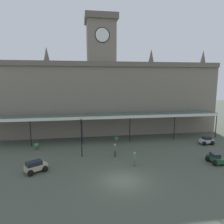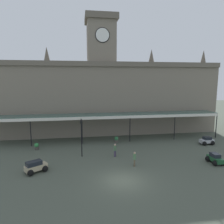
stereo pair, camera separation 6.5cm
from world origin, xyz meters
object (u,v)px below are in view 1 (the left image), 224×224
(car_silver_sedan, at_px, (207,141))
(pedestrian_near_entrance, at_px, (135,158))
(victorian_lamppost, at_px, (81,133))
(planter_forecourt_centre, at_px, (116,140))
(car_green_sedan, at_px, (215,159))
(pedestrian_crossing_forecourt, at_px, (115,150))
(planter_near_kerb, at_px, (36,146))
(car_beige_estate, at_px, (36,167))

(car_silver_sedan, height_order, pedestrian_near_entrance, pedestrian_near_entrance)
(car_silver_sedan, relative_size, pedestrian_near_entrance, 1.23)
(victorian_lamppost, distance_m, planter_forecourt_centre, 7.80)
(planter_forecourt_centre, bearing_deg, car_green_sedan, -44.06)
(pedestrian_crossing_forecourt, xyz_separation_m, planter_near_kerb, (-10.35, 4.29, -0.42))
(car_green_sedan, height_order, car_beige_estate, car_beige_estate)
(car_green_sedan, bearing_deg, planter_forecourt_centre, 135.94)
(pedestrian_crossing_forecourt, bearing_deg, pedestrian_near_entrance, -62.32)
(car_green_sedan, xyz_separation_m, car_beige_estate, (-20.19, 0.72, 0.06))
(car_beige_estate, relative_size, pedestrian_near_entrance, 1.46)
(pedestrian_crossing_forecourt, height_order, planter_forecourt_centre, pedestrian_crossing_forecourt)
(car_silver_sedan, distance_m, pedestrian_near_entrance, 14.16)
(car_green_sedan, xyz_separation_m, car_silver_sedan, (3.30, 6.68, 0.00))
(pedestrian_crossing_forecourt, distance_m, planter_near_kerb, 11.21)
(pedestrian_crossing_forecourt, relative_size, planter_forecourt_centre, 1.74)
(car_silver_sedan, relative_size, planter_forecourt_centre, 2.15)
(pedestrian_crossing_forecourt, distance_m, planter_forecourt_centre, 5.94)
(car_silver_sedan, height_order, victorian_lamppost, victorian_lamppost)
(pedestrian_crossing_forecourt, relative_size, pedestrian_near_entrance, 1.00)
(car_green_sedan, xyz_separation_m, pedestrian_crossing_forecourt, (-11.18, 3.86, 0.41))
(car_silver_sedan, height_order, pedestrian_crossing_forecourt, pedestrian_crossing_forecourt)
(car_silver_sedan, xyz_separation_m, victorian_lamppost, (-18.62, -2.11, 2.52))
(car_green_sedan, xyz_separation_m, victorian_lamppost, (-15.32, 4.57, 2.52))
(victorian_lamppost, bearing_deg, planter_near_kerb, 150.02)
(pedestrian_near_entrance, xyz_separation_m, planter_forecourt_centre, (-0.49, 9.01, -0.42))
(car_green_sedan, relative_size, planter_near_kerb, 2.14)
(car_silver_sedan, xyz_separation_m, pedestrian_near_entrance, (-12.80, -6.03, 0.41))
(victorian_lamppost, relative_size, planter_near_kerb, 5.06)
(victorian_lamppost, height_order, planter_forecourt_centre, victorian_lamppost)
(car_beige_estate, xyz_separation_m, planter_forecourt_centre, (10.20, 8.95, -0.07))
(car_silver_sedan, relative_size, car_beige_estate, 0.85)
(car_silver_sedan, distance_m, planter_near_kerb, 24.88)
(pedestrian_near_entrance, relative_size, planter_forecourt_centre, 1.74)
(car_beige_estate, relative_size, planter_near_kerb, 2.53)
(car_green_sedan, xyz_separation_m, planter_forecourt_centre, (-9.99, 9.67, -0.01))
(car_green_sedan, bearing_deg, pedestrian_near_entrance, 176.07)
(planter_near_kerb, bearing_deg, pedestrian_near_entrance, -31.93)
(car_beige_estate, xyz_separation_m, pedestrian_crossing_forecourt, (9.00, 3.14, 0.34))
(car_beige_estate, bearing_deg, pedestrian_near_entrance, -0.35)
(car_green_sedan, distance_m, pedestrian_crossing_forecourt, 11.84)
(victorian_lamppost, bearing_deg, planter_forecourt_centre, 43.72)
(planter_near_kerb, bearing_deg, planter_forecourt_centre, 7.47)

